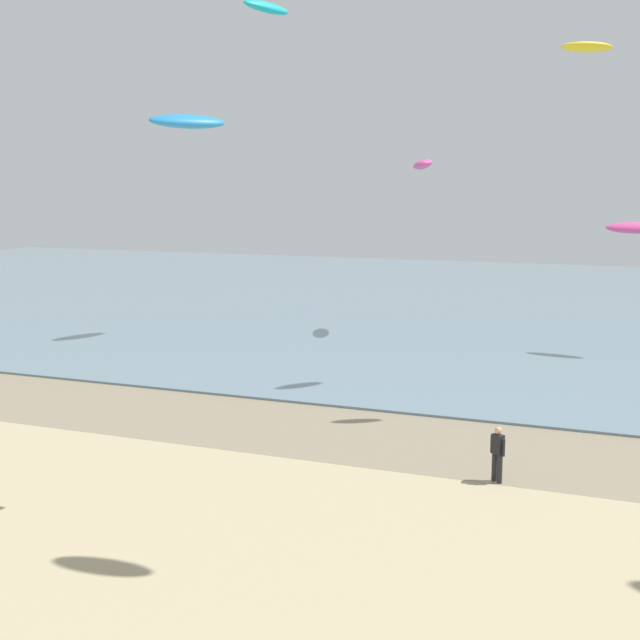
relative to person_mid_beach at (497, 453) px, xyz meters
The scene contains 8 objects.
wet_sand_strip 4.34m from the person_mid_beach, 131.61° to the left, with size 120.00×6.79×0.01m, color gray.
sea 41.67m from the person_mid_beach, 93.88° to the left, with size 160.00×70.00×0.10m, color slate.
person_mid_beach is the anchor object (origin of this frame).
kite_aloft_1 13.11m from the person_mid_beach, 143.06° to the right, with size 2.03×0.65×0.32m, color #2384D1.
kite_aloft_2 32.41m from the person_mid_beach, 130.21° to the left, with size 3.56×1.14×0.57m, color #19B2B7.
kite_aloft_5 15.36m from the person_mid_beach, 81.93° to the left, with size 1.96×0.63×0.31m, color yellow.
kite_aloft_6 23.22m from the person_mid_beach, 83.55° to the left, with size 3.03×0.97×0.48m, color #E54C99.
kite_aloft_8 28.41m from the person_mid_beach, 110.86° to the left, with size 3.43×1.10×0.55m, color #E54C99.
Camera 1 is at (7.56, -3.98, 8.78)m, focal length 49.37 mm.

